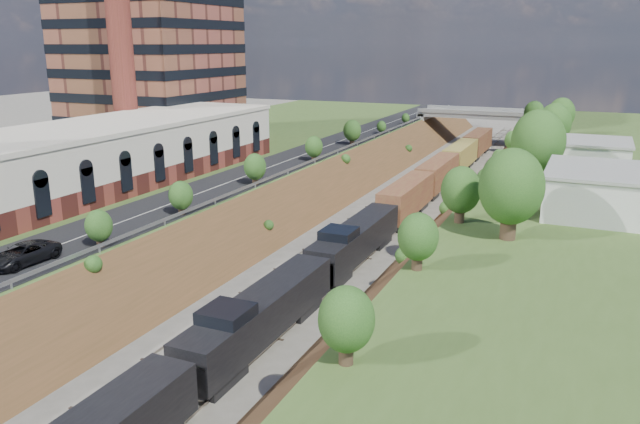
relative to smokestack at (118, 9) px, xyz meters
The scene contains 16 objects.
platform_left 23.05m from the smokestack, 53.13° to the left, with size 44.00×180.00×5.00m, color #425C26.
embankment_left 35.58m from the smokestack, ahead, with size 7.07×180.00×7.07m, color brown.
embankment_right 53.39m from the smokestack, ahead, with size 7.07×180.00×7.07m, color brown.
rail_left_track 41.86m from the smokestack, ahead, with size 1.58×180.00×0.18m, color gray.
rail_right_track 46.11m from the smokestack, ahead, with size 1.58×180.00×0.18m, color gray.
road 28.88m from the smokestack, 11.04° to the left, with size 8.00×180.00×0.10m, color black.
guardrail 31.59m from the smokestack, ahead, with size 0.10×171.00×0.70m.
commercial_building 25.69m from the smokestack, 66.04° to the right, with size 14.30×62.30×7.00m.
smokestack is the anchor object (origin of this frame).
overpass 77.82m from the smokestack, 61.39° to the left, with size 24.50×8.30×7.40m.
white_building_near 62.29m from the smokestack, ahead, with size 9.00×12.00×4.00m, color silver.
white_building_far 64.31m from the smokestack, 16.97° to the left, with size 8.00×10.00×3.60m, color silver.
tree_right_large 57.52m from the smokestack, 16.80° to the right, with size 5.25×5.25×7.61m.
tree_left_crest 46.95m from the smokestack, 56.09° to the right, with size 2.45×2.45×3.55m.
freight_train 44.72m from the smokestack, ahead, with size 2.97×119.87×4.55m.
suv 46.76m from the smokestack, 59.68° to the right, with size 2.49×5.41×1.50m, color black.
Camera 1 is at (22.77, -11.33, 20.71)m, focal length 35.00 mm.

